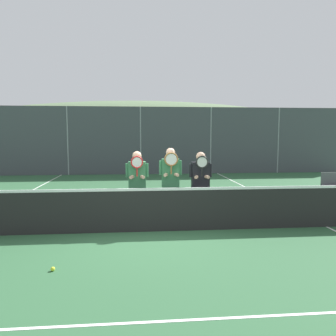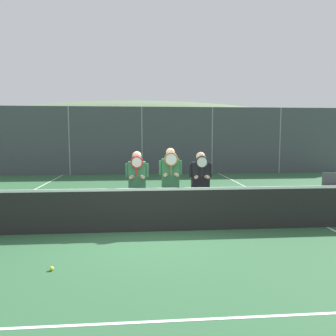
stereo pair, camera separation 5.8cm
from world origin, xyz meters
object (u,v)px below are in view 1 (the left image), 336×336
object	(u,v)px
car_far_left	(21,156)
car_center	(204,155)
car_left_of_center	(114,155)
tennis_ball_on_court	(53,269)
player_leftmost	(137,182)
player_center_left	(171,180)
player_center_right	(200,181)

from	to	relation	value
car_far_left	car_center	world-z (taller)	car_center
car_left_of_center	car_center	distance (m)	5.53
car_far_left	car_center	xyz separation A→B (m)	(10.96, -0.19, 0.02)
car_center	tennis_ball_on_court	world-z (taller)	car_center
player_leftmost	tennis_ball_on_court	xyz separation A→B (m)	(-1.32, -2.56, -0.99)
player_leftmost	car_far_left	size ratio (longest dim) A/B	0.39
player_center_left	tennis_ball_on_court	world-z (taller)	player_center_left
player_center_left	player_center_right	bearing A→B (deg)	3.43
player_leftmost	tennis_ball_on_court	distance (m)	3.04
player_center_left	car_left_of_center	size ratio (longest dim) A/B	0.39
player_leftmost	car_left_of_center	world-z (taller)	car_left_of_center
player_leftmost	player_center_right	distance (m)	1.51
car_left_of_center	tennis_ball_on_court	distance (m)	15.16
player_center_right	car_center	bearing A→B (deg)	78.20
car_left_of_center	car_center	world-z (taller)	car_left_of_center
car_left_of_center	player_center_left	bearing A→B (deg)	-79.95
player_leftmost	player_center_left	distance (m)	0.78
car_far_left	car_center	distance (m)	10.96
player_center_left	car_center	distance (m)	12.75
player_center_left	car_center	bearing A→B (deg)	75.05
player_center_right	car_left_of_center	bearing A→B (deg)	103.24
player_center_left	car_center	world-z (taller)	player_center_left
player_center_left	tennis_ball_on_court	bearing A→B (deg)	-129.71
player_center_left	car_left_of_center	bearing A→B (deg)	100.05
player_leftmost	tennis_ball_on_court	world-z (taller)	player_leftmost
car_far_left	car_left_of_center	bearing A→B (deg)	1.12
player_leftmost	player_center_right	size ratio (longest dim) A/B	1.01
player_center_left	tennis_ball_on_court	distance (m)	3.44
player_center_right	car_far_left	bearing A→B (deg)	123.94
car_far_left	player_leftmost	bearing A→B (deg)	-61.11
car_center	tennis_ball_on_court	bearing A→B (deg)	-109.94
player_center_left	player_leftmost	bearing A→B (deg)	177.60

